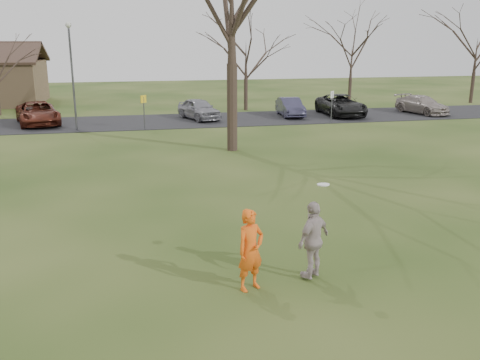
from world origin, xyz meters
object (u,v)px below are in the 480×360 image
Objects in this scene: car_5 at (290,107)px; car_2 at (38,113)px; car_4 at (199,109)px; car_6 at (341,105)px; player_defender at (251,250)px; big_tree at (232,1)px; car_7 at (422,105)px; lamp_post at (71,63)px; catching_play at (313,239)px.

car_2 is at bearing -176.07° from car_5.
car_6 reaches higher than car_4.
big_tree is (2.55, 14.61, 6.08)m from player_defender.
lamp_post is (-24.12, -2.15, 3.29)m from car_7.
big_tree is at bearing 85.87° from catching_play.
catching_play is at bearing -112.17° from car_6.
car_6 reaches higher than car_7.
catching_play is (-0.82, -24.70, 0.22)m from car_4.
car_5 is 3.70m from car_6.
car_4 is at bearing -14.00° from car_2.
big_tree reaches higher than player_defender.
car_5 is 9.89m from car_7.
lamp_post is 11.38m from big_tree.
car_2 is at bearing 161.36° from car_4.
car_2 reaches higher than car_4.
big_tree is at bearing -107.34° from car_4.
car_7 is 1.98× the size of catching_play.
big_tree is (0.22, -10.30, 6.26)m from car_4.
car_2 is at bearing 132.44° from lamp_post.
car_4 is 16.36m from car_7.
catching_play is 0.16× the size of big_tree.
car_6 is (20.51, -0.28, 0.02)m from car_2.
big_tree is (8.00, -7.50, 3.03)m from lamp_post.
catching_play reaches higher than car_5.
car_2 is 0.98× the size of car_6.
car_4 is 8.88m from lamp_post.
player_defender reaches higher than car_4.
car_2 is 1.16× the size of car_7.
car_7 is at bearing 30.91° from big_tree.
car_6 is 6.19m from car_7.
big_tree is at bearing -132.71° from car_6.
car_4 reaches higher than car_7.
car_4 is at bearing 59.68° from player_defender.
catching_play reaches higher than car_7.
catching_play is at bearing -17.26° from player_defender.
car_6 is 1.19× the size of car_7.
car_4 is at bearing 19.81° from lamp_post.
car_2 is at bearing 135.71° from big_tree.
lamp_post reaches higher than car_2.
car_6 is 26.79m from catching_play.
catching_play reaches higher than car_4.
car_4 is 24.72m from catching_play.
car_5 is at bearing 162.66° from car_7.
catching_play is at bearing -94.13° from big_tree.
player_defender is 0.36× the size of car_2.
car_7 is at bearing -0.17° from car_5.
car_5 is at bearing 73.56° from catching_play.
big_tree reaches higher than catching_play.
car_7 is at bearing -20.86° from car_4.
car_5 is (16.83, 0.03, -0.07)m from car_2.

